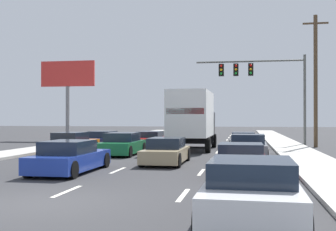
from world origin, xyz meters
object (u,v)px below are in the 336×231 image
at_px(car_tan, 166,152).
at_px(car_blue, 70,158).
at_px(roadside_billboard, 68,82).
at_px(car_orange, 72,144).
at_px(car_navy, 104,139).
at_px(car_silver, 243,141).
at_px(traffic_signal_mast, 254,76).
at_px(box_truck, 193,118).
at_px(utility_pole_mid, 316,79).
at_px(car_white, 252,192).
at_px(car_green, 122,145).
at_px(car_gray, 248,148).
at_px(car_red, 151,139).
at_px(car_maroon, 241,160).

bearing_deg(car_tan, car_blue, -129.77).
bearing_deg(roadside_billboard, car_tan, -55.53).
distance_m(car_orange, roadside_billboard, 17.47).
height_order(car_navy, car_silver, car_navy).
distance_m(car_silver, traffic_signal_mast, 6.43).
bearing_deg(car_silver, car_navy, 179.46).
relative_size(box_truck, car_silver, 1.83).
relative_size(box_truck, utility_pole_mid, 0.77).
relative_size(car_orange, car_tan, 1.11).
bearing_deg(car_tan, car_orange, 146.59).
bearing_deg(car_white, roadside_billboard, 119.77).
xyz_separation_m(car_white, utility_pole_mid, (4.97, 23.26, 4.36)).
height_order(car_green, car_silver, car_green).
xyz_separation_m(box_truck, car_white, (3.51, -18.84, -1.56)).
bearing_deg(car_gray, car_white, -90.21).
height_order(car_navy, utility_pole_mid, utility_pole_mid).
distance_m(car_red, car_green, 6.88).
bearing_deg(traffic_signal_mast, car_gray, -92.79).
distance_m(car_red, car_silver, 6.73).
relative_size(utility_pole_mid, roadside_billboard, 1.25).
height_order(car_gray, roadside_billboard, roadside_billboard).
distance_m(car_white, roadside_billboard, 34.84).
xyz_separation_m(car_tan, traffic_signal_mast, (4.37, 14.65, 4.91)).
height_order(box_truck, car_silver, box_truck).
distance_m(car_silver, utility_pole_mid, 7.18).
height_order(car_navy, car_tan, car_tan).
bearing_deg(car_maroon, utility_pole_mid, 72.13).
height_order(car_blue, car_silver, car_blue).
bearing_deg(car_white, car_gray, 89.79).
bearing_deg(car_blue, car_gray, 43.36).
bearing_deg(car_navy, car_tan, -57.96).
xyz_separation_m(box_truck, car_silver, (3.27, 2.19, -1.62)).
distance_m(car_green, car_silver, 9.39).
bearing_deg(car_gray, car_red, 130.13).
xyz_separation_m(car_orange, car_green, (3.10, -0.07, 0.01)).
bearing_deg(car_silver, car_white, -89.36).
relative_size(car_navy, roadside_billboard, 0.56).
bearing_deg(utility_pole_mid, roadside_billboard, 163.22).
relative_size(car_maroon, car_white, 0.86).
distance_m(car_maroon, car_white, 7.00).
distance_m(box_truck, roadside_billboard, 17.90).
bearing_deg(box_truck, car_blue, -105.48).
bearing_deg(car_green, utility_pole_mid, 35.55).
height_order(car_green, traffic_signal_mast, traffic_signal_mast).
bearing_deg(car_blue, car_red, 90.28).
distance_m(car_gray, traffic_signal_mast, 12.85).
relative_size(car_orange, car_white, 0.99).
xyz_separation_m(car_gray, utility_pole_mid, (4.92, 10.06, 4.37)).
bearing_deg(car_blue, car_orange, 112.46).
xyz_separation_m(car_red, traffic_signal_mast, (7.58, 3.57, 4.92)).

